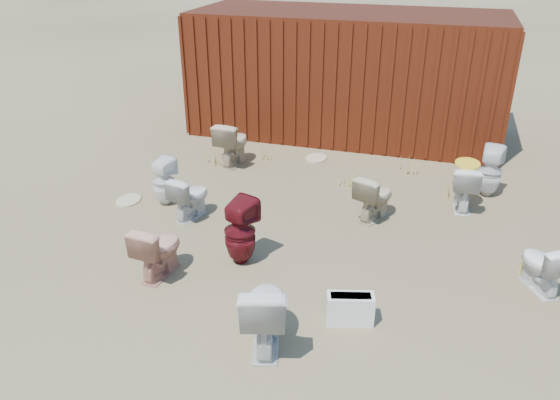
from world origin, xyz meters
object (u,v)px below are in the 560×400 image
(shipping_container, at_px, (347,74))
(toilet_front_c, at_px, (265,311))
(toilet_back_a, at_px, (164,181))
(loose_tank, at_px, (350,309))
(toilet_front_pink, at_px, (158,249))
(toilet_front_e, at_px, (543,266))
(toilet_front_a, at_px, (190,197))
(toilet_front_maroon, at_px, (240,232))
(toilet_back_beige_left, at_px, (233,143))
(toilet_back_e, at_px, (490,171))
(toilet_back_yellowlid, at_px, (464,186))
(toilet_back_beige_right, at_px, (375,197))

(shipping_container, xyz_separation_m, toilet_front_c, (0.49, -6.75, -0.79))
(toilet_back_a, relative_size, loose_tank, 1.50)
(toilet_front_pink, bearing_deg, toilet_front_e, -159.91)
(loose_tank, bearing_deg, toilet_front_a, 132.12)
(toilet_front_c, height_order, loose_tank, toilet_front_c)
(toilet_front_a, relative_size, toilet_front_pink, 0.94)
(toilet_front_pink, bearing_deg, toilet_front_maroon, -139.83)
(toilet_back_beige_left, distance_m, toilet_back_e, 4.33)
(toilet_back_a, height_order, toilet_back_beige_left, toilet_back_beige_left)
(toilet_back_yellowlid, bearing_deg, toilet_front_a, 16.96)
(toilet_front_c, xyz_separation_m, toilet_back_yellowlid, (1.89, 3.76, -0.05))
(toilet_front_maroon, distance_m, toilet_back_beige_left, 3.26)
(toilet_front_pink, relative_size, toilet_back_beige_left, 0.88)
(toilet_front_c, xyz_separation_m, toilet_front_e, (2.77, 1.84, -0.09))
(toilet_back_a, relative_size, toilet_back_e, 0.92)
(toilet_back_beige_right, xyz_separation_m, loose_tank, (0.10, -2.45, -0.17))
(toilet_back_beige_left, height_order, toilet_back_yellowlid, toilet_back_beige_left)
(toilet_front_pink, bearing_deg, toilet_front_c, 160.06)
(loose_tank, bearing_deg, toilet_front_maroon, 137.71)
(toilet_front_maroon, bearing_deg, toilet_front_a, -20.54)
(toilet_front_pink, distance_m, loose_tank, 2.40)
(toilet_front_a, relative_size, toilet_front_maroon, 0.75)
(toilet_back_a, xyz_separation_m, loose_tank, (3.23, -1.99, -0.20))
(loose_tank, bearing_deg, toilet_back_yellowlid, 55.16)
(toilet_front_pink, relative_size, toilet_front_e, 1.10)
(toilet_front_a, bearing_deg, toilet_back_a, -11.62)
(toilet_front_c, distance_m, toilet_front_e, 3.33)
(toilet_back_yellowlid, xyz_separation_m, toilet_back_e, (0.38, 0.58, 0.05))
(toilet_front_maroon, relative_size, toilet_front_e, 1.36)
(toilet_front_e, bearing_deg, toilet_back_e, -107.37)
(toilet_front_c, xyz_separation_m, toilet_back_beige_right, (0.66, 3.04, -0.06))
(toilet_front_maroon, bearing_deg, toilet_front_c, 138.18)
(toilet_back_e, bearing_deg, toilet_back_a, 32.08)
(toilet_back_e, bearing_deg, toilet_back_yellowlid, 68.27)
(toilet_front_a, xyz_separation_m, toilet_back_beige_right, (2.56, 0.74, 0.02))
(toilet_front_a, height_order, toilet_back_beige_right, toilet_back_beige_right)
(toilet_front_e, xyz_separation_m, toilet_back_a, (-5.23, 0.74, 0.05))
(shipping_container, relative_size, toilet_back_a, 8.03)
(toilet_back_yellowlid, distance_m, toilet_back_e, 0.70)
(toilet_back_a, xyz_separation_m, toilet_back_yellowlid, (4.36, 1.18, -0.02))
(toilet_back_a, distance_m, toilet_back_e, 5.05)
(toilet_front_c, relative_size, toilet_back_yellowlid, 1.15)
(toilet_back_yellowlid, bearing_deg, toilet_back_a, 11.02)
(toilet_front_maroon, distance_m, toilet_front_e, 3.58)
(toilet_front_c, bearing_deg, toilet_front_e, -161.94)
(toilet_back_yellowlid, relative_size, loose_tank, 1.43)
(shipping_container, xyz_separation_m, toilet_back_e, (2.76, -2.41, -0.79))
(toilet_front_pink, xyz_separation_m, loose_tank, (2.38, -0.24, -0.18))
(toilet_front_pink, relative_size, toilet_back_e, 0.86)
(toilet_front_c, distance_m, toilet_front_maroon, 1.58)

